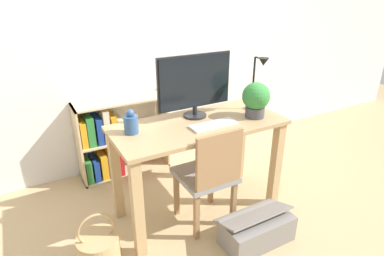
{
  "coord_description": "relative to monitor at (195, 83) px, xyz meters",
  "views": [
    {
      "loc": [
        -1.11,
        -1.9,
        1.7
      ],
      "look_at": [
        0.0,
        0.1,
        0.7
      ],
      "focal_mm": 30.0,
      "sensor_mm": 36.0,
      "label": 1
    }
  ],
  "objects": [
    {
      "name": "ground_plane",
      "position": [
        -0.05,
        -0.14,
        -1.05
      ],
      "size": [
        10.0,
        10.0,
        0.0
      ],
      "primitive_type": "plane",
      "color": "tan"
    },
    {
      "name": "storage_box",
      "position": [
        0.14,
        -0.67,
        -0.94
      ],
      "size": [
        0.53,
        0.31,
        0.26
      ],
      "color": "gray",
      "rests_on": "ground_plane"
    },
    {
      "name": "desk_lamp",
      "position": [
        0.49,
        -0.14,
        0.0
      ],
      "size": [
        0.1,
        0.19,
        0.44
      ],
      "color": "black",
      "rests_on": "desk"
    },
    {
      "name": "monitor",
      "position": [
        0.0,
        0.0,
        0.0
      ],
      "size": [
        0.61,
        0.18,
        0.48
      ],
      "color": "#232326",
      "rests_on": "desk"
    },
    {
      "name": "keyboard",
      "position": [
        0.02,
        -0.24,
        -0.26
      ],
      "size": [
        0.36,
        0.13,
        0.02
      ],
      "color": "silver",
      "rests_on": "desk"
    },
    {
      "name": "wall_back",
      "position": [
        -0.05,
        0.92,
        0.25
      ],
      "size": [
        8.0,
        0.05,
        2.6
      ],
      "color": "white",
      "rests_on": "ground_plane"
    },
    {
      "name": "potted_plant",
      "position": [
        0.4,
        -0.24,
        -0.12
      ],
      "size": [
        0.21,
        0.21,
        0.27
      ],
      "color": "#4C4C51",
      "rests_on": "desk"
    },
    {
      "name": "vase",
      "position": [
        -0.54,
        -0.07,
        -0.19
      ],
      "size": [
        0.1,
        0.1,
        0.17
      ],
      "color": "#33598C",
      "rests_on": "desk"
    },
    {
      "name": "desk",
      "position": [
        -0.05,
        -0.14,
        -0.43
      ],
      "size": [
        1.3,
        0.59,
        0.78
      ],
      "color": "tan",
      "rests_on": "ground_plane"
    },
    {
      "name": "bookshelf",
      "position": [
        -0.51,
        0.75,
        -0.69
      ],
      "size": [
        0.86,
        0.28,
        0.76
      ],
      "color": "#D8BC8C",
      "rests_on": "ground_plane"
    },
    {
      "name": "chair",
      "position": [
        -0.07,
        -0.33,
        -0.6
      ],
      "size": [
        0.4,
        0.4,
        0.83
      ],
      "rotation": [
        0.0,
        0.0,
        -0.05
      ],
      "color": "gray",
      "rests_on": "ground_plane"
    },
    {
      "name": "basket",
      "position": [
        -0.91,
        -0.3,
        -0.94
      ],
      "size": [
        0.28,
        0.28,
        0.38
      ],
      "color": "tan",
      "rests_on": "ground_plane"
    }
  ]
}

